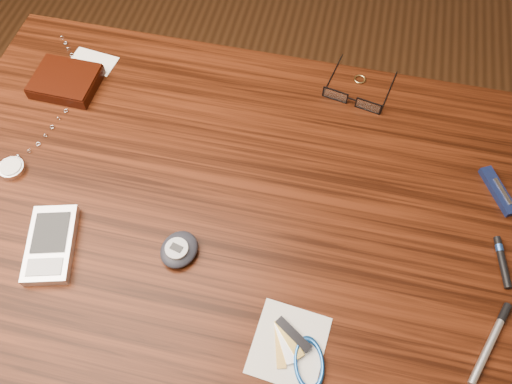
% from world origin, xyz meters
% --- Properties ---
extents(ground, '(3.80, 3.80, 0.00)m').
position_xyz_m(ground, '(0.00, 0.00, 0.00)').
color(ground, '#472814').
rests_on(ground, ground).
extents(desk, '(1.00, 0.70, 0.75)m').
position_xyz_m(desk, '(0.00, 0.00, 0.65)').
color(desk, '#391509').
rests_on(desk, ground).
extents(wallet_and_card, '(0.13, 0.15, 0.03)m').
position_xyz_m(wallet_and_card, '(-0.34, 0.19, 0.76)').
color(wallet_and_card, black).
rests_on(wallet_and_card, desk).
extents(eyeglasses, '(0.13, 0.13, 0.02)m').
position_xyz_m(eyeglasses, '(0.18, 0.26, 0.76)').
color(eyeglasses, black).
rests_on(eyeglasses, desk).
extents(gold_ring, '(0.03, 0.03, 0.00)m').
position_xyz_m(gold_ring, '(0.19, 0.32, 0.75)').
color(gold_ring, tan).
rests_on(gold_ring, desk).
extents(pocket_watch, '(0.10, 0.33, 0.01)m').
position_xyz_m(pocket_watch, '(-0.36, 0.00, 0.76)').
color(pocket_watch, silver).
rests_on(pocket_watch, desk).
extents(pda_phone, '(0.10, 0.14, 0.02)m').
position_xyz_m(pda_phone, '(-0.23, -0.13, 0.76)').
color(pda_phone, silver).
rests_on(pda_phone, desk).
extents(pedometer, '(0.07, 0.07, 0.03)m').
position_xyz_m(pedometer, '(-0.04, -0.09, 0.76)').
color(pedometer, black).
rests_on(pedometer, desk).
extents(notepad_keys, '(0.12, 0.12, 0.01)m').
position_xyz_m(notepad_keys, '(0.16, -0.20, 0.75)').
color(notepad_keys, silver).
rests_on(notepad_keys, desk).
extents(pocket_knife, '(0.06, 0.09, 0.01)m').
position_xyz_m(pocket_knife, '(0.44, 0.12, 0.76)').
color(pocket_knife, '#0B1139').
rests_on(pocket_knife, desk).
extents(silver_pen, '(0.06, 0.13, 0.01)m').
position_xyz_m(silver_pen, '(0.42, -0.12, 0.76)').
color(silver_pen, silver).
rests_on(silver_pen, desk).
extents(black_blue_pen, '(0.03, 0.08, 0.01)m').
position_xyz_m(black_blue_pen, '(0.44, -0.00, 0.76)').
color(black_blue_pen, black).
rests_on(black_blue_pen, desk).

